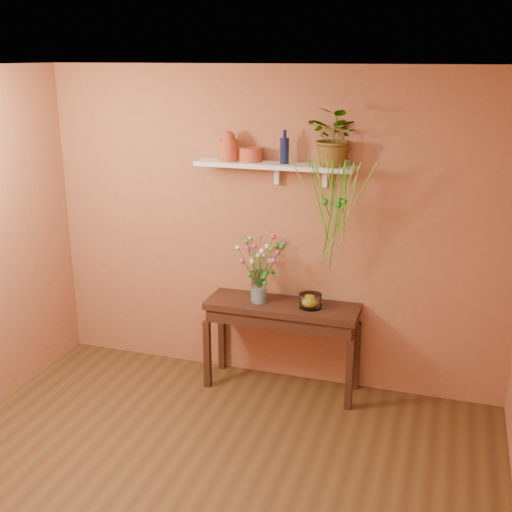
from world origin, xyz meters
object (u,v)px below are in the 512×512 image
Objects in this scene: sideboard at (282,316)px; spider_plant at (335,137)px; blue_bottle at (284,150)px; terracotta_jug at (228,147)px; glass_vase at (259,289)px; glass_bowl at (310,301)px; bouquet at (261,256)px.

spider_plant reaches higher than sideboard.
spider_plant reaches higher than blue_bottle.
terracotta_jug is 1.20m from glass_vase.
sideboard is 0.29m from glass_bowl.
sideboard is 4.82× the size of blue_bottle.
blue_bottle is 1.00× the size of glass_vase.
terracotta_jug reaches higher than sideboard.
glass_bowl is (-0.14, -0.11, -1.33)m from spider_plant.
glass_vase is (0.29, -0.10, -1.16)m from terracotta_jug.
terracotta_jug is at bearing 163.02° from bouquet.
glass_bowl is at bearing 1.32° from bouquet.
blue_bottle is 0.60× the size of bouquet.
sideboard is 0.55m from bouquet.
blue_bottle is at bearing 158.59° from glass_bowl.
spider_plant is (0.87, 0.03, 0.11)m from terracotta_jug.
blue_bottle reaches higher than glass_vase.
terracotta_jug is at bearing 161.63° from glass_vase.
glass_vase is (-0.58, -0.13, -1.27)m from spider_plant.
bouquet reaches higher than glass_bowl.
blue_bottle reaches higher than sideboard.
blue_bottle reaches higher than terracotta_jug.
spider_plant is 1.02× the size of bouquet.
spider_plant is 1.40m from glass_vase.
glass_bowl is at bearing -1.35° from sideboard.
bouquet is 0.55m from glass_bowl.
blue_bottle is at bearing -178.47° from spider_plant.
spider_plant is 2.39× the size of glass_bowl.
spider_plant is (0.40, 0.01, 0.12)m from blue_bottle.
glass_vase is 1.42× the size of glass_bowl.
glass_vase is (-0.17, -0.12, -1.15)m from blue_bottle.
glass_vase is 0.29m from bouquet.
terracotta_jug is 0.88m from spider_plant.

